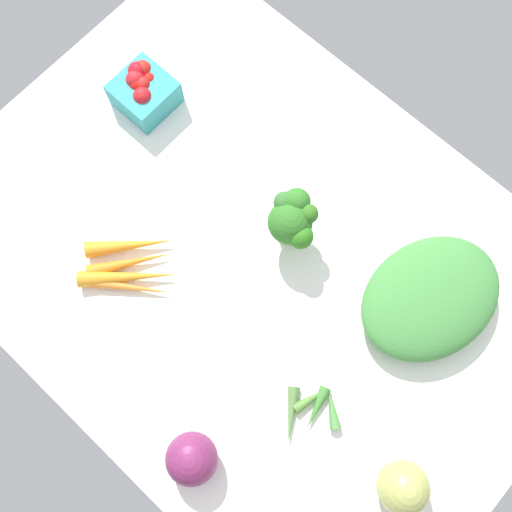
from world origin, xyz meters
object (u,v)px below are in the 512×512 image
object	(u,v)px
red_onion_near_basket	(192,459)
broccoli_head	(293,220)
heirloom_tomato_green	(403,487)
leafy_greens_clump	(430,298)
okra_pile	(311,408)
carrot_bunch	(129,266)
berry_basket	(144,90)

from	to	relation	value
red_onion_near_basket	broccoli_head	bearing A→B (deg)	-70.62
heirloom_tomato_green	broccoli_head	size ratio (longest dim) A/B	0.71
red_onion_near_basket	leafy_greens_clump	bearing A→B (deg)	-104.52
okra_pile	carrot_bunch	distance (cm)	36.77
broccoli_head	red_onion_near_basket	bearing A→B (deg)	109.38
heirloom_tomato_green	berry_basket	bearing A→B (deg)	-15.34
red_onion_near_basket	okra_pile	bearing A→B (deg)	-115.72
red_onion_near_basket	okra_pile	distance (cm)	19.42
broccoli_head	leafy_greens_clump	bearing A→B (deg)	-165.61
red_onion_near_basket	heirloom_tomato_green	xyz separation A→B (cm)	(-25.21, -17.73, -0.02)
red_onion_near_basket	berry_basket	bearing A→B (deg)	-38.13
okra_pile	leafy_greens_clump	xyz separation A→B (cm)	(-2.69, -25.25, 2.36)
leafy_greens_clump	okra_pile	bearing A→B (deg)	83.92
heirloom_tomato_green	carrot_bunch	distance (cm)	53.70
heirloom_tomato_green	carrot_bunch	xyz separation A→B (cm)	(53.53, 3.44, -2.58)
carrot_bunch	leafy_greens_clump	xyz separation A→B (cm)	(-39.33, -28.25, 2.02)
berry_basket	leafy_greens_clump	size ratio (longest dim) A/B	0.40
okra_pile	broccoli_head	distance (cm)	29.15
okra_pile	carrot_bunch	size ratio (longest dim) A/B	0.69
red_onion_near_basket	broccoli_head	world-z (taller)	broccoli_head
heirloom_tomato_green	carrot_bunch	bearing A→B (deg)	3.67
okra_pile	leafy_greens_clump	distance (cm)	25.50
okra_pile	broccoli_head	size ratio (longest dim) A/B	1.09
heirloom_tomato_green	okra_pile	xyz separation A→B (cm)	(16.88, 0.44, -2.93)
berry_basket	heirloom_tomato_green	bearing A→B (deg)	164.66
heirloom_tomato_green	berry_basket	xyz separation A→B (cm)	(73.47, -20.16, -0.49)
red_onion_near_basket	carrot_bunch	size ratio (longest dim) A/B	0.45
berry_basket	leafy_greens_clump	world-z (taller)	berry_basket
red_onion_near_basket	broccoli_head	distance (cm)	38.74
broccoli_head	okra_pile	bearing A→B (deg)	137.86
leafy_greens_clump	berry_basket	bearing A→B (deg)	4.49
berry_basket	broccoli_head	bearing A→B (deg)	177.63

